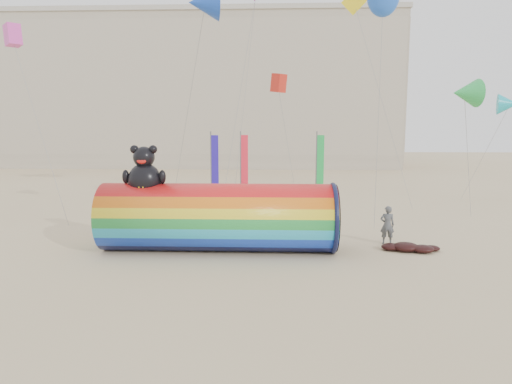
{
  "coord_description": "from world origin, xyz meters",
  "views": [
    {
      "loc": [
        1.38,
        -20.6,
        5.6
      ],
      "look_at": [
        0.5,
        1.5,
        2.4
      ],
      "focal_mm": 32.0,
      "sensor_mm": 36.0,
      "label": 1
    }
  ],
  "objects_px": {
    "hotel_building": "(182,93)",
    "kite_handler": "(387,225)",
    "fabric_bundle": "(410,247)",
    "windsock_assembly": "(218,215)"
  },
  "relations": [
    {
      "from": "kite_handler",
      "to": "windsock_assembly",
      "type": "bearing_deg",
      "value": 14.66
    },
    {
      "from": "hotel_building",
      "to": "kite_handler",
      "type": "height_order",
      "value": "hotel_building"
    },
    {
      "from": "windsock_assembly",
      "to": "fabric_bundle",
      "type": "bearing_deg",
      "value": 1.11
    },
    {
      "from": "fabric_bundle",
      "to": "hotel_building",
      "type": "bearing_deg",
      "value": 112.9
    },
    {
      "from": "kite_handler",
      "to": "fabric_bundle",
      "type": "relative_size",
      "value": 0.71
    },
    {
      "from": "fabric_bundle",
      "to": "kite_handler",
      "type": "bearing_deg",
      "value": 120.67
    },
    {
      "from": "windsock_assembly",
      "to": "kite_handler",
      "type": "bearing_deg",
      "value": 10.1
    },
    {
      "from": "windsock_assembly",
      "to": "kite_handler",
      "type": "xyz_separation_m",
      "value": [
        7.93,
        1.41,
        -0.68
      ]
    },
    {
      "from": "hotel_building",
      "to": "fabric_bundle",
      "type": "distance_m",
      "value": 51.23
    },
    {
      "from": "windsock_assembly",
      "to": "fabric_bundle",
      "type": "height_order",
      "value": "windsock_assembly"
    }
  ]
}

